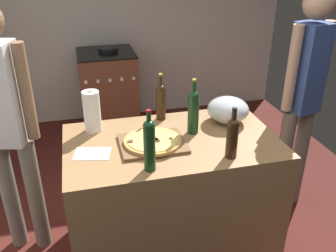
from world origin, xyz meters
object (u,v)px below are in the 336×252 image
mixing_bowl (228,110)px  person_in_stripes (6,121)px  wine_bottle_clear (193,110)px  wine_bottle_green (232,136)px  person_in_red (303,92)px  wine_bottle_amber (161,100)px  wine_bottle_dark (149,143)px  paper_towel_roll (92,112)px  stove (109,91)px  pizza (153,141)px

mixing_bowl → person_in_stripes: (-1.44, 0.11, 0.03)m
wine_bottle_clear → wine_bottle_green: bearing=-70.7°
person_in_stripes → person_in_red: size_ratio=0.99×
wine_bottle_amber → wine_bottle_dark: size_ratio=0.93×
wine_bottle_amber → person_in_stripes: size_ratio=0.19×
paper_towel_roll → mixing_bowl: bearing=-5.3°
paper_towel_roll → wine_bottle_green: wine_bottle_green is taller
wine_bottle_dark → stove: size_ratio=0.37×
wine_bottle_green → person_in_red: person_in_red is taller
pizza → wine_bottle_dark: bearing=-105.1°
pizza → wine_bottle_green: wine_bottle_green is taller
mixing_bowl → wine_bottle_clear: (-0.29, -0.10, 0.07)m
pizza → stove: bearing=92.3°
person_in_red → mixing_bowl: bearing=-173.0°
wine_bottle_dark → person_in_stripes: person_in_stripes is taller
wine_bottle_dark → wine_bottle_green: (0.48, 0.02, -0.03)m
wine_bottle_dark → wine_bottle_amber: bearing=71.5°
wine_bottle_dark → wine_bottle_green: 0.48m
pizza → person_in_red: (1.20, 0.28, 0.09)m
wine_bottle_amber → wine_bottle_dark: wine_bottle_dark is taller
person_in_stripes → person_in_red: bearing=-0.8°
wine_bottle_clear → person_in_stripes: 1.18m
stove → paper_towel_roll: bearing=-98.1°
pizza → wine_bottle_clear: size_ratio=0.96×
wine_bottle_amber → person_in_red: (1.07, -0.07, -0.02)m
wine_bottle_green → wine_bottle_clear: bearing=109.3°
mixing_bowl → stove: 2.05m
paper_towel_roll → stove: bearing=81.9°
stove → wine_bottle_amber: bearing=-82.7°
stove → person_in_red: size_ratio=0.55×
wine_bottle_amber → wine_bottle_clear: size_ratio=0.91×
wine_bottle_dark → person_in_stripes: size_ratio=0.21×
wine_bottle_dark → wine_bottle_clear: size_ratio=0.97×
wine_bottle_clear → person_in_stripes: (-1.16, 0.21, -0.04)m
stove → mixing_bowl: bearing=-70.6°
paper_towel_roll → wine_bottle_clear: 0.66m
wine_bottle_green → pizza: bearing=149.0°
wine_bottle_clear → person_in_stripes: bearing=169.6°
wine_bottle_dark → stove: 2.42m
paper_towel_roll → stove: 1.89m
pizza → paper_towel_roll: 0.46m
wine_bottle_amber → person_in_red: 1.07m
pizza → person_in_stripes: 0.93m
mixing_bowl → wine_bottle_clear: wine_bottle_clear is taller
pizza → mixing_bowl: size_ratio=1.24×
paper_towel_roll → person_in_red: bearing=-0.3°
person_in_red → wine_bottle_green: bearing=-146.3°
wine_bottle_amber → stove: (-0.22, 1.73, -0.56)m
wine_bottle_amber → stove: wine_bottle_amber is taller
wine_bottle_clear → stove: bearing=100.7°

